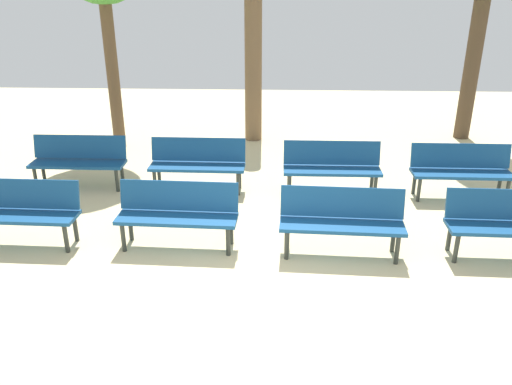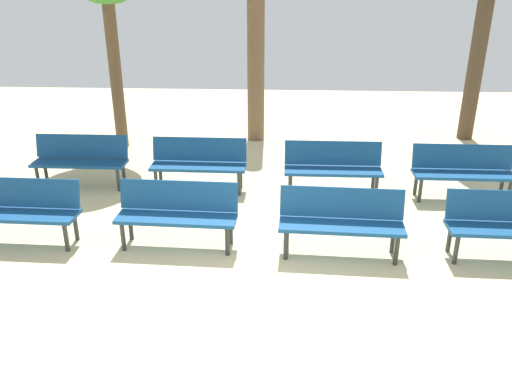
{
  "view_description": "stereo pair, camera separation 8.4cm",
  "coord_description": "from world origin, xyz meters",
  "px_view_note": "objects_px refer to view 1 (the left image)",
  "views": [
    {
      "loc": [
        0.28,
        -4.55,
        3.41
      ],
      "look_at": [
        0.0,
        2.21,
        0.55
      ],
      "focal_mm": 36.22,
      "sensor_mm": 36.0,
      "label": 1
    },
    {
      "loc": [
        0.36,
        -4.55,
        3.41
      ],
      "look_at": [
        0.0,
        2.21,
        0.55
      ],
      "focal_mm": 36.22,
      "sensor_mm": 36.0,
      "label": 2
    }
  ],
  "objects_px": {
    "bench_r0_c0": "(19,209)",
    "bench_r0_c3": "(510,221)",
    "bench_r1_c1": "(198,161)",
    "tree_2": "(253,68)",
    "bench_r0_c2": "(342,218)",
    "bench_r0_c1": "(178,211)",
    "bench_r1_c2": "(332,165)",
    "bench_r1_c0": "(79,158)",
    "bench_r1_c3": "(461,168)"
  },
  "relations": [
    {
      "from": "bench_r0_c0",
      "to": "bench_r0_c3",
      "type": "bearing_deg",
      "value": 0.59
    },
    {
      "from": "bench_r0_c0",
      "to": "bench_r0_c3",
      "type": "relative_size",
      "value": 1.0
    },
    {
      "from": "bench_r1_c1",
      "to": "tree_2",
      "type": "bearing_deg",
      "value": 75.5
    },
    {
      "from": "bench_r0_c3",
      "to": "bench_r1_c0",
      "type": "distance_m",
      "value": 6.76
    },
    {
      "from": "bench_r1_c0",
      "to": "bench_r1_c3",
      "type": "bearing_deg",
      "value": -1.99
    },
    {
      "from": "bench_r0_c3",
      "to": "tree_2",
      "type": "xyz_separation_m",
      "value": [
        -3.53,
        5.09,
        1.07
      ]
    },
    {
      "from": "bench_r0_c2",
      "to": "tree_2",
      "type": "height_order",
      "value": "tree_2"
    },
    {
      "from": "bench_r0_c1",
      "to": "bench_r1_c1",
      "type": "relative_size",
      "value": 1.01
    },
    {
      "from": "bench_r1_c2",
      "to": "bench_r1_c1",
      "type": "bearing_deg",
      "value": 177.58
    },
    {
      "from": "bench_r0_c2",
      "to": "bench_r0_c1",
      "type": "bearing_deg",
      "value": 179.38
    },
    {
      "from": "bench_r1_c1",
      "to": "tree_2",
      "type": "xyz_separation_m",
      "value": [
        0.81,
        2.98,
        1.07
      ]
    },
    {
      "from": "bench_r1_c0",
      "to": "tree_2",
      "type": "height_order",
      "value": "tree_2"
    },
    {
      "from": "bench_r0_c0",
      "to": "bench_r1_c2",
      "type": "height_order",
      "value": "same"
    },
    {
      "from": "bench_r1_c3",
      "to": "bench_r0_c0",
      "type": "bearing_deg",
      "value": -163.56
    },
    {
      "from": "bench_r1_c0",
      "to": "bench_r1_c1",
      "type": "bearing_deg",
      "value": -1.87
    },
    {
      "from": "bench_r0_c3",
      "to": "tree_2",
      "type": "height_order",
      "value": "tree_2"
    },
    {
      "from": "bench_r0_c3",
      "to": "bench_r1_c1",
      "type": "distance_m",
      "value": 4.82
    },
    {
      "from": "bench_r0_c3",
      "to": "bench_r1_c3",
      "type": "distance_m",
      "value": 1.96
    },
    {
      "from": "bench_r0_c0",
      "to": "bench_r1_c2",
      "type": "distance_m",
      "value": 4.78
    },
    {
      "from": "bench_r0_c1",
      "to": "bench_r0_c3",
      "type": "distance_m",
      "value": 4.32
    },
    {
      "from": "bench_r0_c0",
      "to": "bench_r1_c1",
      "type": "distance_m",
      "value": 2.93
    },
    {
      "from": "bench_r1_c2",
      "to": "tree_2",
      "type": "bearing_deg",
      "value": 114.98
    },
    {
      "from": "bench_r0_c1",
      "to": "bench_r1_c2",
      "type": "relative_size",
      "value": 1.01
    },
    {
      "from": "bench_r1_c0",
      "to": "bench_r1_c2",
      "type": "bearing_deg",
      "value": -2.09
    },
    {
      "from": "bench_r1_c3",
      "to": "bench_r1_c0",
      "type": "bearing_deg",
      "value": 178.47
    },
    {
      "from": "tree_2",
      "to": "bench_r0_c2",
      "type": "bearing_deg",
      "value": -74.86
    },
    {
      "from": "bench_r0_c1",
      "to": "bench_r0_c3",
      "type": "bearing_deg",
      "value": 0.7
    },
    {
      "from": "bench_r1_c1",
      "to": "tree_2",
      "type": "relative_size",
      "value": 0.51
    },
    {
      "from": "bench_r0_c2",
      "to": "bench_r1_c0",
      "type": "distance_m",
      "value": 4.78
    },
    {
      "from": "bench_r0_c1",
      "to": "bench_r1_c2",
      "type": "xyz_separation_m",
      "value": [
        2.22,
        1.91,
        0.0
      ]
    },
    {
      "from": "bench_r0_c0",
      "to": "bench_r0_c2",
      "type": "height_order",
      "value": "same"
    },
    {
      "from": "bench_r0_c3",
      "to": "bench_r1_c2",
      "type": "relative_size",
      "value": 1.01
    },
    {
      "from": "bench_r0_c1",
      "to": "bench_r1_c3",
      "type": "height_order",
      "value": "same"
    },
    {
      "from": "bench_r0_c3",
      "to": "bench_r1_c0",
      "type": "bearing_deg",
      "value": 162.79
    },
    {
      "from": "bench_r0_c3",
      "to": "tree_2",
      "type": "distance_m",
      "value": 6.29
    },
    {
      "from": "bench_r1_c2",
      "to": "bench_r1_c3",
      "type": "height_order",
      "value": "same"
    },
    {
      "from": "bench_r0_c2",
      "to": "bench_r1_c1",
      "type": "distance_m",
      "value": 3.05
    },
    {
      "from": "bench_r1_c1",
      "to": "bench_r1_c2",
      "type": "distance_m",
      "value": 2.25
    },
    {
      "from": "bench_r0_c1",
      "to": "bench_r1_c0",
      "type": "distance_m",
      "value": 2.94
    },
    {
      "from": "bench_r1_c3",
      "to": "tree_2",
      "type": "height_order",
      "value": "tree_2"
    },
    {
      "from": "bench_r1_c2",
      "to": "bench_r0_c3",
      "type": "bearing_deg",
      "value": -44.18
    },
    {
      "from": "bench_r0_c0",
      "to": "bench_r1_c0",
      "type": "distance_m",
      "value": 2.08
    },
    {
      "from": "bench_r0_c2",
      "to": "bench_r1_c2",
      "type": "xyz_separation_m",
      "value": [
        0.06,
        2.03,
        0.0
      ]
    },
    {
      "from": "bench_r0_c3",
      "to": "bench_r1_c3",
      "type": "xyz_separation_m",
      "value": [
        0.01,
        1.96,
        0.0
      ]
    },
    {
      "from": "bench_r0_c0",
      "to": "bench_r1_c3",
      "type": "distance_m",
      "value": 6.73
    },
    {
      "from": "bench_r0_c1",
      "to": "bench_r1_c2",
      "type": "distance_m",
      "value": 2.93
    },
    {
      "from": "bench_r0_c3",
      "to": "bench_r0_c0",
      "type": "bearing_deg",
      "value": -179.33
    },
    {
      "from": "bench_r0_c1",
      "to": "bench_r1_c1",
      "type": "xyz_separation_m",
      "value": [
        -0.02,
        2.0,
        0.0
      ]
    },
    {
      "from": "bench_r0_c0",
      "to": "bench_r1_c0",
      "type": "xyz_separation_m",
      "value": [
        0.06,
        2.08,
        0.0
      ]
    },
    {
      "from": "bench_r1_c3",
      "to": "bench_r1_c1",
      "type": "bearing_deg",
      "value": 178.42
    }
  ]
}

